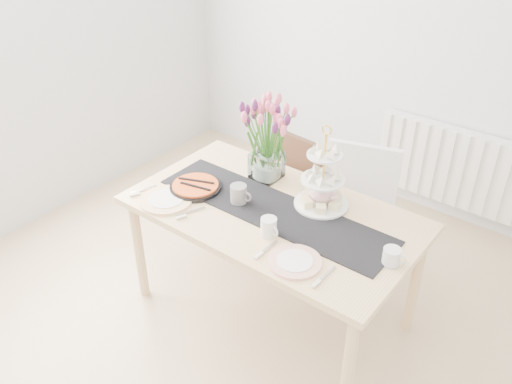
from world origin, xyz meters
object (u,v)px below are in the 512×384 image
Objects in this scene: cake_stand at (322,187)px; plate_left at (166,200)px; chair_brown at (285,190)px; chair_white at (355,208)px; tulip_vase at (267,128)px; mug_grey at (239,194)px; cream_jug at (391,256)px; plate_right at (295,262)px; teapot at (323,192)px; mug_white at (269,227)px; radiator at (456,168)px; tart_tin at (195,187)px; dining_table at (273,222)px.

cake_stand is 1.48× the size of plate_left.
cake_stand is 0.88m from plate_left.
chair_brown is 0.93m from plate_left.
tulip_vase reaches higher than chair_white.
mug_grey is at bearing -74.51° from chair_brown.
chair_white is at bearing 126.60° from cream_jug.
plate_left reaches higher than plate_right.
teapot is at bearing 108.45° from cake_stand.
mug_white is (-0.07, -0.39, -0.08)m from cake_stand.
mug_white reaches higher than plate_left.
radiator is 2.71× the size of cake_stand.
cream_jug is at bearing -67.30° from chair_white.
tart_tin is at bearing -119.12° from radiator.
chair_white reaches higher than plate_left.
teapot reaches higher than mug_grey.
plate_right reaches higher than radiator.
tulip_vase is (-0.24, 0.26, 0.40)m from dining_table.
mug_grey is at bearing -123.35° from teapot.
dining_table is 0.61m from plate_left.
dining_table is 0.32m from teapot.
tulip_vase is (-0.72, -1.37, 0.63)m from radiator.
chair_white is 3.50× the size of plate_right.
plate_right is at bearing -52.05° from teapot.
chair_brown is at bearing 143.36° from cake_stand.
chair_brown is (-0.30, 0.56, -0.19)m from dining_table.
cake_stand is 4.43× the size of mug_white.
tart_tin is (-0.18, -0.66, 0.28)m from chair_brown.
plate_right is (0.16, -0.49, -0.12)m from cake_stand.
tart_tin is (-0.97, -1.73, 0.32)m from radiator.
chair_brown is 2.81× the size of plate_left.
tulip_vase reaches higher than cream_jug.
radiator is 1.52m from cake_stand.
plate_right is at bearing -71.83° from cake_stand.
plate_left is (-1.24, -0.28, -0.04)m from cream_jug.
teapot is (0.18, 0.22, 0.15)m from dining_table.
chair_brown reaches higher than radiator.
tulip_vase reaches higher than mug_white.
teapot is (0.48, -0.34, 0.34)m from chair_brown.
tulip_vase reaches higher than chair_brown.
mug_white is at bearing -59.38° from dining_table.
dining_table is 0.54m from tulip_vase.
cream_jug is 1.27m from plate_left.
plate_left is 1.15× the size of plate_right.
tart_tin is at bearing 76.13° from plate_left.
radiator is 4.00× the size of plate_left.
dining_table is 5.33× the size of tart_tin.
dining_table is at bearing -47.51° from tulip_vase.
tulip_vase reaches higher than radiator.
mug_white is (-0.06, -0.42, -0.02)m from teapot.
chair_brown is 7.63× the size of mug_grey.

